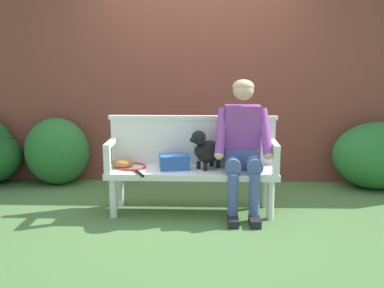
{
  "coord_description": "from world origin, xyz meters",
  "views": [
    {
      "loc": [
        0.15,
        -4.38,
        1.54
      ],
      "look_at": [
        0.0,
        0.0,
        0.69
      ],
      "focal_mm": 43.12,
      "sensor_mm": 36.0,
      "label": 1
    }
  ],
  "objects_px": {
    "person_seated": "(243,142)",
    "dog_on_bench": "(206,149)",
    "sports_bag": "(174,162)",
    "tennis_racket": "(132,167)",
    "baseball_glove": "(123,163)",
    "garden_bench": "(192,175)"
  },
  "relations": [
    {
      "from": "person_seated",
      "to": "dog_on_bench",
      "type": "relative_size",
      "value": 3.34
    },
    {
      "from": "dog_on_bench",
      "to": "sports_bag",
      "type": "xyz_separation_m",
      "value": [
        -0.31,
        -0.02,
        -0.13
      ]
    },
    {
      "from": "person_seated",
      "to": "tennis_racket",
      "type": "height_order",
      "value": "person_seated"
    },
    {
      "from": "sports_bag",
      "to": "baseball_glove",
      "type": "bearing_deg",
      "value": 175.34
    },
    {
      "from": "person_seated",
      "to": "sports_bag",
      "type": "distance_m",
      "value": 0.69
    },
    {
      "from": "person_seated",
      "to": "dog_on_bench",
      "type": "bearing_deg",
      "value": 176.18
    },
    {
      "from": "tennis_racket",
      "to": "baseball_glove",
      "type": "height_order",
      "value": "baseball_glove"
    },
    {
      "from": "person_seated",
      "to": "baseball_glove",
      "type": "relative_size",
      "value": 5.95
    },
    {
      "from": "garden_bench",
      "to": "tennis_racket",
      "type": "xyz_separation_m",
      "value": [
        -0.59,
        0.02,
        0.07
      ]
    },
    {
      "from": "garden_bench",
      "to": "tennis_racket",
      "type": "relative_size",
      "value": 2.88
    },
    {
      "from": "dog_on_bench",
      "to": "baseball_glove",
      "type": "relative_size",
      "value": 1.78
    },
    {
      "from": "tennis_racket",
      "to": "dog_on_bench",
      "type": "bearing_deg",
      "value": -0.19
    },
    {
      "from": "baseball_glove",
      "to": "sports_bag",
      "type": "relative_size",
      "value": 0.79
    },
    {
      "from": "garden_bench",
      "to": "baseball_glove",
      "type": "distance_m",
      "value": 0.7
    },
    {
      "from": "sports_bag",
      "to": "person_seated",
      "type": "bearing_deg",
      "value": -0.48
    },
    {
      "from": "tennis_racket",
      "to": "sports_bag",
      "type": "xyz_separation_m",
      "value": [
        0.42,
        -0.02,
        0.06
      ]
    },
    {
      "from": "person_seated",
      "to": "tennis_racket",
      "type": "bearing_deg",
      "value": 178.62
    },
    {
      "from": "sports_bag",
      "to": "tennis_racket",
      "type": "bearing_deg",
      "value": 177.19
    },
    {
      "from": "garden_bench",
      "to": "dog_on_bench",
      "type": "distance_m",
      "value": 0.29
    },
    {
      "from": "person_seated",
      "to": "tennis_racket",
      "type": "relative_size",
      "value": 2.27
    },
    {
      "from": "baseball_glove",
      "to": "sports_bag",
      "type": "bearing_deg",
      "value": -16.05
    },
    {
      "from": "tennis_racket",
      "to": "garden_bench",
      "type": "bearing_deg",
      "value": -1.59
    }
  ]
}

